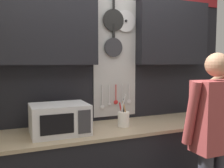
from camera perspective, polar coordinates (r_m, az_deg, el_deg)
name	(u,v)px	position (r m, az deg, el deg)	size (l,w,h in m)	color
back_wall_unit	(106,62)	(2.67, -1.47, 5.16)	(3.11, 0.20, 2.51)	black
microwave	(59,119)	(2.27, -11.92, -7.81)	(0.49, 0.38, 0.26)	silver
knife_block	(198,110)	(2.99, 19.13, -5.54)	(0.13, 0.16, 0.27)	brown
utensil_crock	(123,118)	(2.47, 2.64, -7.82)	(0.11, 0.11, 0.32)	white
person	(214,131)	(2.31, 22.28, -9.96)	(0.54, 0.58, 1.62)	#383842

